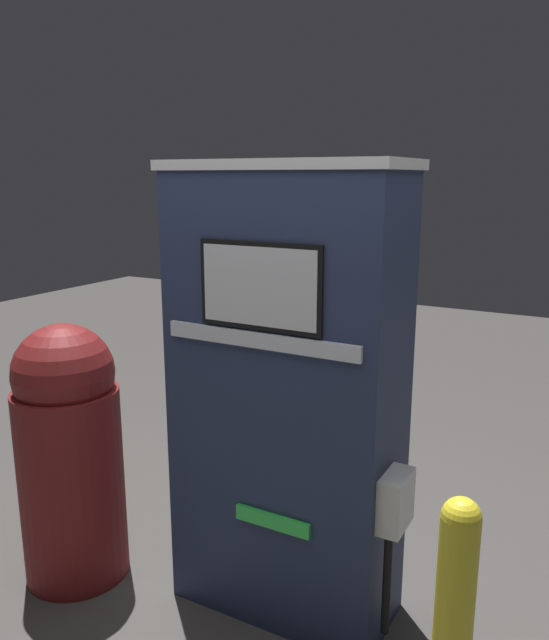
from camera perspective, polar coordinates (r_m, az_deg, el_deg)
The scene contains 3 objects.
ground_plane at distance 2.94m, azimuth -1.14°, elevation -26.41°, with size 14.00×14.00×0.00m, color #423F3D.
gas_pump at distance 2.62m, azimuth 1.19°, elevation -7.10°, with size 1.04×0.47×1.93m.
trash_bin at distance 3.09m, azimuth -18.22°, elevation -11.29°, with size 0.48×0.48×1.23m.
Camera 1 is at (1.15, -1.96, 1.87)m, focal length 35.00 mm.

